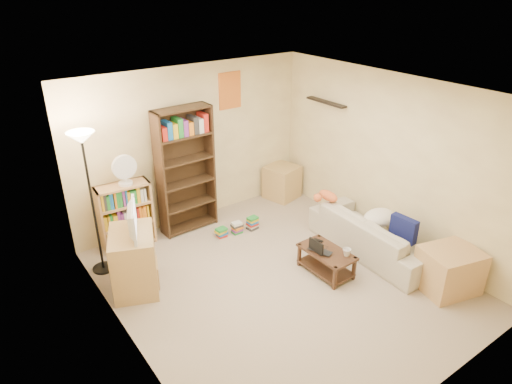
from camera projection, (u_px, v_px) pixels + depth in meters
room at (283, 168)px, 5.36m from camera, size 4.50×4.54×2.52m
sofa at (373, 234)px, 6.59m from camera, size 2.04×0.94×0.58m
navy_pillow at (404, 229)px, 6.20m from camera, size 0.14×0.39×0.34m
cream_blanket at (379, 217)px, 6.60m from camera, size 0.53×0.38×0.23m
tabby_cat at (326, 196)px, 6.87m from camera, size 0.45×0.18×0.16m
coffee_table at (326, 259)px, 6.15m from camera, size 0.44×0.78×0.34m
laptop at (322, 249)px, 6.10m from camera, size 0.45×0.41×0.03m
laptop_screen at (316, 246)px, 6.00m from camera, size 0.02×0.26×0.17m
mug at (347, 252)px, 5.96m from camera, size 0.16×0.16×0.10m
tv_remote at (318, 240)px, 6.32m from camera, size 0.08×0.14×0.02m
tv_stand at (134, 261)px, 5.77m from camera, size 0.78×0.90×0.80m
television at (128, 220)px, 5.51m from camera, size 0.72×0.55×0.38m
tall_bookshelf at (186, 168)px, 6.89m from camera, size 0.89×0.32×1.96m
short_bookshelf at (126, 215)px, 6.67m from camera, size 0.78×0.36×0.98m
desk_fan at (124, 170)px, 6.35m from camera, size 0.35×0.20×0.45m
floor_lamp at (85, 163)px, 5.62m from camera, size 0.34×0.34×1.98m
side_table at (282, 182)px, 8.21m from camera, size 0.63×0.63×0.60m
end_cabinet at (449, 270)px, 5.79m from camera, size 0.81×0.73×0.57m
book_stacks at (239, 227)px, 7.16m from camera, size 0.71×0.23×0.21m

